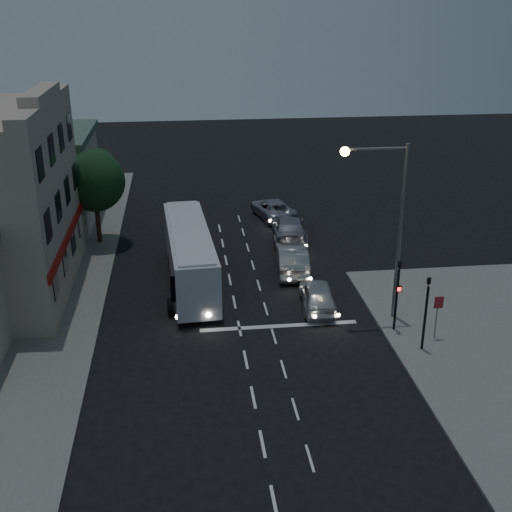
{
  "coord_description": "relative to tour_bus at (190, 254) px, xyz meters",
  "views": [
    {
      "loc": [
        -2.56,
        -26.32,
        15.54
      ],
      "look_at": [
        1.33,
        6.11,
        2.2
      ],
      "focal_mm": 45.0,
      "sensor_mm": 36.0,
      "label": 1
    }
  ],
  "objects": [
    {
      "name": "traffic_signal_main",
      "position": [
        9.89,
        -6.99,
        0.61
      ],
      "size": [
        0.25,
        0.35,
        4.1
      ],
      "color": "black",
      "rests_on": "sidewalk_near"
    },
    {
      "name": "car_sedan_b",
      "position": [
        6.86,
        6.36,
        -1.0
      ],
      "size": [
        2.86,
        5.8,
        1.62
      ],
      "primitive_type": "imported",
      "rotation": [
        0.0,
        0.0,
        3.03
      ],
      "color": "#9D9DAA",
      "rests_on": "ground"
    },
    {
      "name": "tour_bus",
      "position": [
        0.0,
        0.0,
        0.0
      ],
      "size": [
        2.94,
        11.02,
        3.35
      ],
      "rotation": [
        0.0,
        0.0,
        0.06
      ],
      "color": "silver",
      "rests_on": "ground"
    },
    {
      "name": "sidewalk_far",
      "position": [
        -10.71,
        0.23,
        -1.75
      ],
      "size": [
        12.0,
        50.0,
        0.12
      ],
      "primitive_type": "cube",
      "color": "slate",
      "rests_on": "ground"
    },
    {
      "name": "traffic_signal_side",
      "position": [
        10.59,
        -8.97,
        0.61
      ],
      "size": [
        0.18,
        0.15,
        4.1
      ],
      "color": "black",
      "rests_on": "sidewalk_near"
    },
    {
      "name": "streetlight",
      "position": [
        9.64,
        -5.57,
        3.92
      ],
      "size": [
        3.32,
        0.44,
        9.0
      ],
      "color": "slate",
      "rests_on": "sidewalk_near"
    },
    {
      "name": "car_suv",
      "position": [
        6.65,
        -3.97,
        -1.08
      ],
      "size": [
        2.09,
        4.41,
        1.45
      ],
      "primitive_type": "imported",
      "rotation": [
        0.0,
        0.0,
        3.05
      ],
      "color": "silver",
      "rests_on": "ground"
    },
    {
      "name": "regulatory_sign",
      "position": [
        11.59,
        -8.01,
        -0.21
      ],
      "size": [
        0.45,
        0.12,
        2.2
      ],
      "color": "slate",
      "rests_on": "sidewalk_near"
    },
    {
      "name": "low_building_north",
      "position": [
        -11.21,
        12.23,
        1.58
      ],
      "size": [
        9.4,
        9.4,
        6.5
      ],
      "color": "#C1B194",
      "rests_on": "sidewalk_far"
    },
    {
      "name": "car_sedan_c",
      "position": [
        6.44,
        11.18,
        -1.11
      ],
      "size": [
        3.35,
        5.39,
        1.39
      ],
      "primitive_type": "imported",
      "rotation": [
        0.0,
        0.0,
        3.36
      ],
      "color": "#A2A0B1",
      "rests_on": "ground"
    },
    {
      "name": "ground",
      "position": [
        2.29,
        -7.77,
        -1.81
      ],
      "size": [
        120.0,
        120.0,
        0.0
      ],
      "primitive_type": "plane",
      "color": "black"
    },
    {
      "name": "street_tree",
      "position": [
        -5.91,
        7.26,
        2.69
      ],
      "size": [
        4.0,
        4.0,
        6.2
      ],
      "color": "black",
      "rests_on": "sidewalk_far"
    },
    {
      "name": "road_markings",
      "position": [
        3.58,
        -4.46,
        -1.81
      ],
      "size": [
        8.0,
        30.55,
        0.01
      ],
      "color": "silver",
      "rests_on": "ground"
    },
    {
      "name": "car_sedan_a",
      "position": [
        6.12,
        0.99,
        -0.98
      ],
      "size": [
        2.23,
        5.17,
        1.66
      ],
      "primitive_type": "imported",
      "rotation": [
        0.0,
        0.0,
        3.05
      ],
      "color": "#B0B0B0",
      "rests_on": "ground"
    }
  ]
}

